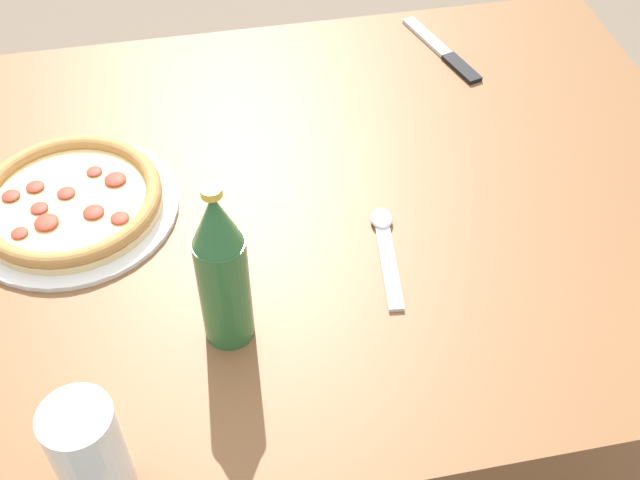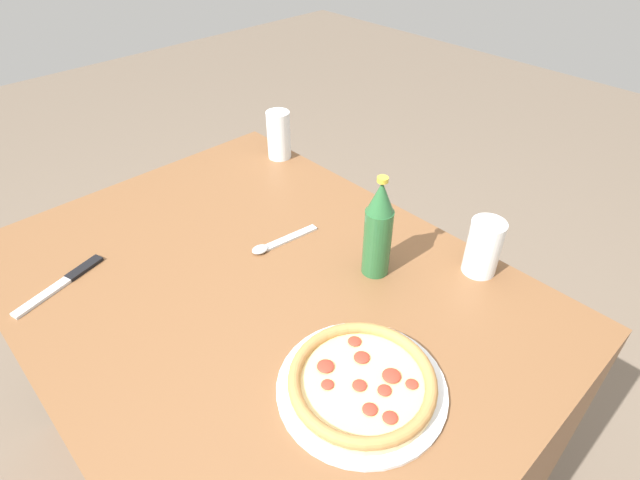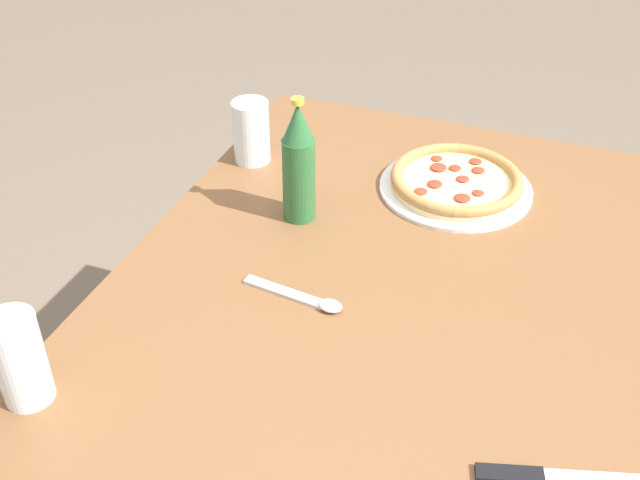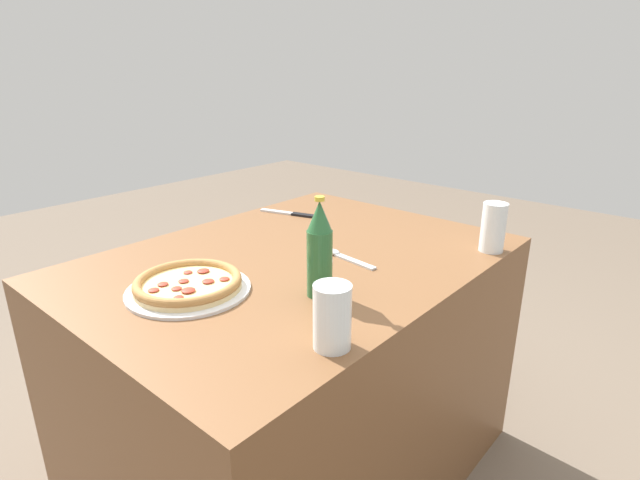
{
  "view_description": "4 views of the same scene",
  "coord_description": "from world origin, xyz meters",
  "views": [
    {
      "loc": [
        0.15,
        0.83,
        1.56
      ],
      "look_at": [
        0.02,
        0.16,
        0.83
      ],
      "focal_mm": 45.0,
      "sensor_mm": 36.0,
      "label": 1
    },
    {
      "loc": [
        0.67,
        -0.45,
        1.51
      ],
      "look_at": [
        0.02,
        0.16,
        0.8
      ],
      "focal_mm": 28.0,
      "sensor_mm": 36.0,
      "label": 2
    },
    {
      "loc": [
        -1.01,
        -0.26,
        1.61
      ],
      "look_at": [
        0.0,
        0.12,
        0.82
      ],
      "focal_mm": 45.0,
      "sensor_mm": 36.0,
      "label": 3
    },
    {
      "loc": [
        0.96,
        0.93,
        1.28
      ],
      "look_at": [
        0.01,
        0.11,
        0.84
      ],
      "focal_mm": 28.0,
      "sensor_mm": 36.0,
      "label": 4
    }
  ],
  "objects": [
    {
      "name": "ground_plane",
      "position": [
        0.0,
        0.0,
        0.0
      ],
      "size": [
        8.0,
        8.0,
        0.0
      ],
      "primitive_type": "plane",
      "color": "#6B5B4C"
    },
    {
      "name": "table",
      "position": [
        0.0,
        0.0,
        0.38
      ],
      "size": [
        1.23,
        0.91,
        0.76
      ],
      "color": "brown",
      "rests_on": "ground_plane"
    },
    {
      "name": "pizza_salami",
      "position": [
        0.34,
        -0.04,
        0.77
      ],
      "size": [
        0.3,
        0.3,
        0.04
      ],
      "color": "silver",
      "rests_on": "table"
    },
    {
      "name": "glass_mango_juice",
      "position": [
        0.3,
        0.39,
        0.82
      ],
      "size": [
        0.08,
        0.08,
        0.13
      ],
      "color": "white",
      "rests_on": "table"
    },
    {
      "name": "glass_orange_juice",
      "position": [
        -0.42,
        0.41,
        0.82
      ],
      "size": [
        0.07,
        0.07,
        0.15
      ],
      "color": "white",
      "rests_on": "table"
    },
    {
      "name": "beer_bottle",
      "position": [
        0.14,
        0.22,
        0.87
      ],
      "size": [
        0.06,
        0.06,
        0.24
      ],
      "color": "#286033",
      "rests_on": "table"
    },
    {
      "name": "knife",
      "position": [
        -0.3,
        -0.31,
        0.76
      ],
      "size": [
        0.08,
        0.22,
        0.01
      ],
      "color": "black",
      "rests_on": "table"
    },
    {
      "name": "spoon",
      "position": [
        -0.08,
        0.11,
        0.76
      ],
      "size": [
        0.05,
        0.18,
        0.01
      ],
      "color": "silver",
      "rests_on": "table"
    }
  ]
}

